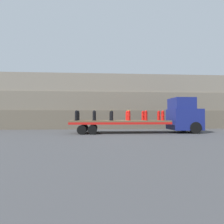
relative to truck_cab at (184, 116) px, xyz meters
name	(u,v)px	position (x,y,z in m)	size (l,w,h in m)	color
ground_plane	(120,133)	(-6.28, 0.00, -1.63)	(120.00, 120.00, 0.00)	#474749
rock_cliff	(114,102)	(-6.28, 6.31, 1.78)	(60.00, 3.30, 6.81)	#665B4C
truck_cab	(184,116)	(0.00, 0.00, 0.00)	(2.69, 2.60, 3.31)	navy
flatbed_trailer	(114,123)	(-6.83, 0.00, -0.65)	(9.08, 2.61, 1.19)	brown
fire_hydrant_black_near_0	(76,115)	(-10.22, -0.55, 0.01)	(0.35, 0.58, 0.92)	black
fire_hydrant_black_far_0	(78,116)	(-10.22, 0.55, 0.01)	(0.35, 0.58, 0.92)	black
fire_hydrant_black_near_1	(94,115)	(-8.65, -0.55, 0.01)	(0.35, 0.58, 0.92)	black
fire_hydrant_black_far_1	(95,116)	(-8.65, 0.55, 0.01)	(0.35, 0.58, 0.92)	black
fire_hydrant_black_near_2	(112,115)	(-7.07, -0.55, 0.01)	(0.35, 0.58, 0.92)	black
fire_hydrant_black_far_2	(111,116)	(-7.07, 0.55, 0.01)	(0.35, 0.58, 0.92)	black
fire_hydrant_red_near_3	(129,115)	(-5.49, -0.55, 0.01)	(0.35, 0.58, 0.92)	red
fire_hydrant_red_far_3	(127,116)	(-5.49, 0.55, 0.01)	(0.35, 0.58, 0.92)	red
fire_hydrant_red_near_4	(146,115)	(-3.92, -0.55, 0.01)	(0.35, 0.58, 0.92)	red
fire_hydrant_red_far_4	(143,116)	(-3.92, 0.55, 0.01)	(0.35, 0.58, 0.92)	red
fire_hydrant_red_near_5	(163,115)	(-2.34, -0.55, 0.01)	(0.35, 0.58, 0.92)	red
fire_hydrant_red_far_5	(159,116)	(-2.34, 0.55, 0.01)	(0.35, 0.58, 0.92)	red
cargo_strap_rear	(111,110)	(-7.07, 0.00, 0.49)	(0.05, 2.71, 0.01)	yellow
cargo_strap_middle	(128,110)	(-5.49, 0.00, 0.49)	(0.05, 2.71, 0.01)	yellow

